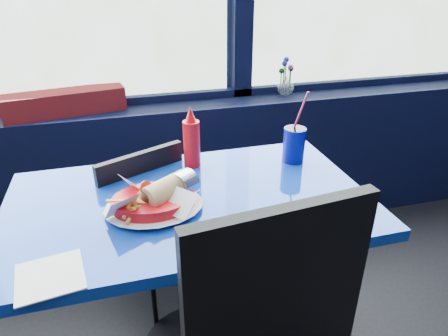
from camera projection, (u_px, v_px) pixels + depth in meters
window_sill at (107, 181)px, 2.18m from camera, size 5.00×0.26×0.80m
near_table at (191, 242)px, 1.42m from camera, size 1.20×0.70×0.75m
chair_near_back at (156, 217)px, 1.73m from camera, size 0.50×0.50×0.83m
planter_box at (65, 102)px, 1.93m from camera, size 0.58×0.24×0.11m
flower_vase at (286, 84)px, 2.22m from camera, size 0.11×0.11×0.20m
food_basket at (156, 200)px, 1.26m from camera, size 0.31×0.30×0.10m
ketchup_bottle at (192, 140)px, 1.52m from camera, size 0.06×0.06×0.24m
soda_cup at (294, 144)px, 1.57m from camera, size 0.09×0.09×0.29m
napkin at (50, 276)px, 1.00m from camera, size 0.18×0.18×0.00m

